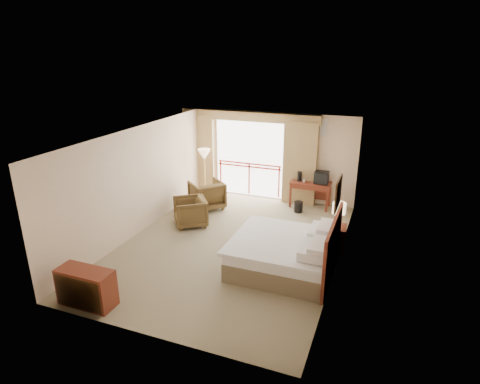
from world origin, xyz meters
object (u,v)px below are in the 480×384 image
at_px(desk, 311,187).
at_px(wastebasket, 298,207).
at_px(bed, 286,253).
at_px(nightstand, 336,238).
at_px(floor_lamp, 204,156).
at_px(armchair_far, 207,208).
at_px(armchair_near, 191,225).
at_px(table_lamp, 339,209).
at_px(side_table, 191,203).
at_px(dresser, 86,287).
at_px(tv, 321,178).

bearing_deg(desk, wastebasket, -110.57).
distance_m(bed, nightstand, 1.54).
relative_size(nightstand, floor_lamp, 0.38).
distance_m(bed, floor_lamp, 4.95).
height_order(armchair_far, armchair_near, armchair_far).
xyz_separation_m(table_lamp, side_table, (-4.19, 0.66, -0.69)).
height_order(wastebasket, dresser, dresser).
relative_size(desk, floor_lamp, 0.75).
distance_m(table_lamp, wastebasket, 2.50).
bearing_deg(desk, table_lamp, -65.57).
bearing_deg(table_lamp, armchair_far, 162.43).
relative_size(bed, dresser, 1.99).
xyz_separation_m(bed, nightstand, (0.88, 1.26, -0.08)).
bearing_deg(desk, side_table, -148.97).
relative_size(nightstand, armchair_far, 0.66).
bearing_deg(table_lamp, tv, 108.89).
height_order(bed, nightstand, bed).
distance_m(tv, armchair_far, 3.48).
height_order(nightstand, dresser, dresser).
height_order(bed, armchair_near, bed).
bearing_deg(dresser, table_lamp, 43.71).
relative_size(table_lamp, armchair_far, 0.60).
height_order(bed, tv, tv).
bearing_deg(wastebasket, floor_lamp, 177.55).
height_order(bed, desk, bed).
distance_m(nightstand, armchair_near, 3.86).
relative_size(bed, nightstand, 3.54).
distance_m(desk, armchair_near, 3.75).
bearing_deg(tv, wastebasket, -117.44).
bearing_deg(bed, desk, 93.80).
bearing_deg(side_table, table_lamp, -8.98).
distance_m(wastebasket, armchair_far, 2.69).
height_order(tv, armchair_far, tv).
relative_size(wastebasket, floor_lamp, 0.20).
bearing_deg(desk, bed, -86.21).
height_order(tv, wastebasket, tv).
xyz_separation_m(table_lamp, floor_lamp, (-4.40, 2.04, 0.33)).
height_order(bed, side_table, bed).
xyz_separation_m(bed, armchair_far, (-3.08, 2.56, -0.38)).
height_order(wastebasket, floor_lamp, floor_lamp).
xyz_separation_m(wastebasket, armchair_near, (-2.49, -1.93, -0.16)).
xyz_separation_m(nightstand, dresser, (-3.97, -3.81, 0.06)).
distance_m(armchair_far, side_table, 0.72).
height_order(side_table, floor_lamp, floor_lamp).
height_order(armchair_far, floor_lamp, floor_lamp).
relative_size(bed, floor_lamp, 1.35).
distance_m(nightstand, side_table, 4.25).
height_order(bed, armchair_far, bed).
distance_m(bed, armchair_far, 4.02).
xyz_separation_m(table_lamp, wastebasket, (-1.35, 1.91, -0.87)).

